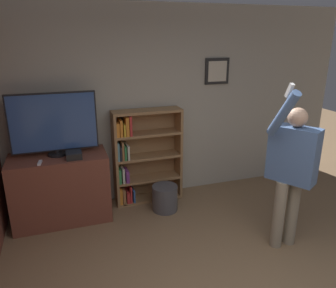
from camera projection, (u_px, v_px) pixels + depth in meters
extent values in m
cube|color=#B2AD9E|center=(151.00, 105.00, 4.60)|extent=(6.01, 0.06, 2.70)
cube|color=black|center=(217.00, 71.00, 4.72)|extent=(0.37, 0.02, 0.37)
cube|color=beige|center=(217.00, 71.00, 4.71)|extent=(0.29, 0.01, 0.29)
cube|color=brown|center=(61.00, 188.00, 4.16)|extent=(1.18, 0.58, 0.87)
cylinder|color=black|center=(57.00, 154.00, 4.05)|extent=(0.22, 0.22, 0.03)
cylinder|color=black|center=(57.00, 151.00, 4.04)|extent=(0.06, 0.06, 0.05)
cube|color=black|center=(54.00, 122.00, 3.92)|extent=(1.02, 0.04, 0.72)
cube|color=#2D4C8C|center=(54.00, 123.00, 3.90)|extent=(0.99, 0.01, 0.68)
cube|color=black|center=(74.00, 155.00, 3.95)|extent=(0.19, 0.21, 0.08)
cube|color=white|center=(40.00, 163.00, 3.78)|extent=(0.05, 0.14, 0.02)
cube|color=#997047|center=(115.00, 160.00, 4.47)|extent=(0.04, 0.28, 1.33)
cube|color=#997047|center=(178.00, 153.00, 4.75)|extent=(0.04, 0.28, 1.33)
cube|color=#997047|center=(145.00, 153.00, 4.73)|extent=(0.96, 0.01, 1.33)
cube|color=#997047|center=(149.00, 197.00, 4.81)|extent=(0.88, 0.28, 0.04)
cube|color=#997047|center=(148.00, 178.00, 4.72)|extent=(0.88, 0.28, 0.04)
cube|color=#997047|center=(148.00, 156.00, 4.61)|extent=(0.88, 0.28, 0.04)
cube|color=#997047|center=(147.00, 134.00, 4.51)|extent=(0.88, 0.28, 0.04)
cube|color=#997047|center=(147.00, 111.00, 4.41)|extent=(0.88, 0.28, 0.04)
cube|color=orange|center=(120.00, 195.00, 4.63)|extent=(0.04, 0.25, 0.24)
cube|color=#99663D|center=(123.00, 195.00, 4.66)|extent=(0.04, 0.26, 0.22)
cube|color=red|center=(127.00, 196.00, 4.66)|extent=(0.04, 0.22, 0.18)
cube|color=red|center=(130.00, 193.00, 4.66)|extent=(0.02, 0.23, 0.26)
cube|color=#2D569E|center=(133.00, 195.00, 4.68)|extent=(0.02, 0.22, 0.19)
cube|color=#338447|center=(119.00, 175.00, 4.51)|extent=(0.03, 0.20, 0.21)
cube|color=beige|center=(123.00, 174.00, 4.53)|extent=(0.03, 0.21, 0.21)
cube|color=#7A3889|center=(126.00, 175.00, 4.56)|extent=(0.04, 0.22, 0.16)
cube|color=#5B8E99|center=(117.00, 150.00, 4.43)|extent=(0.03, 0.26, 0.25)
cube|color=#232328|center=(120.00, 152.00, 4.42)|extent=(0.02, 0.20, 0.20)
cube|color=#99663D|center=(122.00, 150.00, 4.44)|extent=(0.03, 0.24, 0.26)
cube|color=#338447|center=(124.00, 151.00, 4.46)|extent=(0.02, 0.24, 0.19)
cube|color=beige|center=(127.00, 151.00, 4.47)|extent=(0.03, 0.24, 0.20)
cube|color=orange|center=(117.00, 129.00, 4.34)|extent=(0.04, 0.26, 0.19)
cube|color=orange|center=(120.00, 127.00, 4.32)|extent=(0.03, 0.22, 0.22)
cube|color=gold|center=(124.00, 129.00, 4.34)|extent=(0.02, 0.20, 0.16)
cube|color=orange|center=(126.00, 126.00, 4.34)|extent=(0.04, 0.21, 0.26)
cube|color=red|center=(129.00, 124.00, 4.37)|extent=(0.03, 0.26, 0.27)
cylinder|color=gray|center=(279.00, 214.00, 3.62)|extent=(0.13, 0.13, 0.80)
cylinder|color=gray|center=(292.00, 212.00, 3.68)|extent=(0.13, 0.13, 0.80)
cube|color=#4C6B9E|center=(293.00, 154.00, 3.43)|extent=(0.44, 0.53, 0.60)
sphere|color=tan|center=(298.00, 117.00, 3.30)|extent=(0.20, 0.20, 0.20)
cylinder|color=#4C6B9E|center=(314.00, 153.00, 3.52)|extent=(0.09, 0.09, 0.55)
cylinder|color=#4C6B9E|center=(283.00, 114.00, 3.10)|extent=(0.09, 0.39, 0.50)
cube|color=white|center=(290.00, 90.00, 2.97)|extent=(0.04, 0.09, 0.14)
cylinder|color=#4C4C51|center=(165.00, 198.00, 4.46)|extent=(0.35, 0.35, 0.35)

